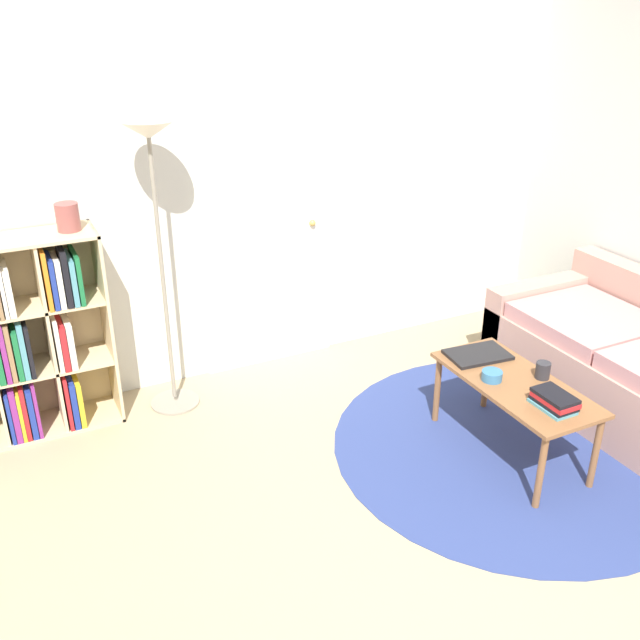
{
  "coord_description": "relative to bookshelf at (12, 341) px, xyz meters",
  "views": [
    {
      "loc": [
        -1.63,
        -1.44,
        2.37
      ],
      "look_at": [
        -0.19,
        1.48,
        0.85
      ],
      "focal_mm": 40.0,
      "sensor_mm": 36.0,
      "label": 1
    }
  ],
  "objects": [
    {
      "name": "laptop",
      "position": [
        2.38,
        -1.09,
        -0.12
      ],
      "size": [
        0.37,
        0.26,
        0.02
      ],
      "color": "black",
      "rests_on": "coffee_table"
    },
    {
      "name": "bowl",
      "position": [
        2.28,
        -1.35,
        -0.11
      ],
      "size": [
        0.11,
        0.11,
        0.05
      ],
      "color": "teal",
      "rests_on": "coffee_table"
    },
    {
      "name": "bookshelf",
      "position": [
        0.0,
        0.0,
        0.0
      ],
      "size": [
        0.98,
        0.34,
        1.17
      ],
      "color": "beige",
      "rests_on": "ground_plane"
    },
    {
      "name": "coffee_table",
      "position": [
        2.39,
        -1.42,
        -0.19
      ],
      "size": [
        0.44,
        0.96,
        0.45
      ],
      "color": "brown",
      "rests_on": "ground_plane"
    },
    {
      "name": "floor_lamp",
      "position": [
        0.85,
        -0.09,
        0.85
      ],
      "size": [
        0.31,
        0.31,
        1.74
      ],
      "color": "gray",
      "rests_on": "ground_plane"
    },
    {
      "name": "rug",
      "position": [
        2.45,
        -1.4,
        -0.58
      ],
      "size": [
        2.05,
        2.05,
        0.01
      ],
      "color": "navy",
      "rests_on": "ground_plane"
    },
    {
      "name": "wall_back",
      "position": [
        1.61,
        0.22,
        0.7
      ],
      "size": [
        7.37,
        0.11,
        2.6
      ],
      "color": "silver",
      "rests_on": "ground_plane"
    },
    {
      "name": "cup",
      "position": [
        2.54,
        -1.45,
        -0.09
      ],
      "size": [
        0.08,
        0.08,
        0.09
      ],
      "color": "#28282D",
      "rests_on": "coffee_table"
    },
    {
      "name": "book_stack_on_table",
      "position": [
        2.38,
        -1.71,
        -0.09
      ],
      "size": [
        0.15,
        0.22,
        0.08
      ],
      "color": "teal",
      "rests_on": "coffee_table"
    },
    {
      "name": "vase_on_shelf",
      "position": [
        0.4,
        0.0,
        0.66
      ],
      "size": [
        0.12,
        0.12,
        0.15
      ],
      "color": "#934C47",
      "rests_on": "bookshelf"
    }
  ]
}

